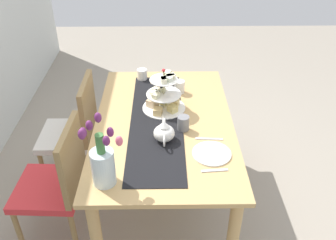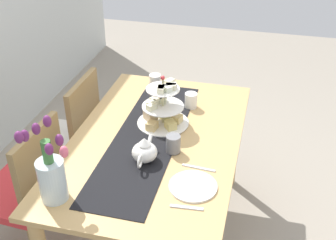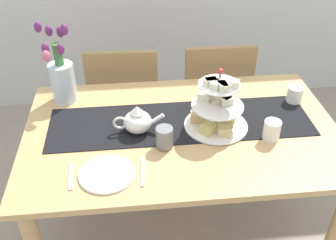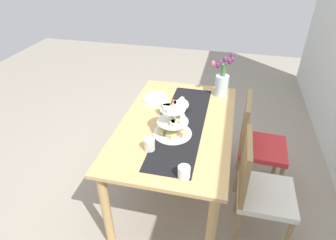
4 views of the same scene
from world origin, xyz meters
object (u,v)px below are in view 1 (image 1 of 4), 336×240
(mug_white_text, at_px, (180,87))
(knife_left, at_px, (209,139))
(chair_left, at_px, (58,181))
(teapot, at_px, (164,133))
(tulip_vase, at_px, (103,162))
(dining_table, at_px, (164,136))
(cream_jug, at_px, (142,74))
(dinner_plate_left, at_px, (212,153))
(fork_left, at_px, (215,170))
(tiered_cake_stand, at_px, (164,96))
(chair_right, at_px, (76,129))
(mug_grey, at_px, (183,123))

(mug_white_text, bearing_deg, knife_left, -164.77)
(chair_left, xyz_separation_m, teapot, (0.07, -0.68, 0.33))
(chair_left, xyz_separation_m, tulip_vase, (-0.30, -0.37, 0.41))
(dining_table, bearing_deg, chair_left, 111.82)
(dining_table, height_order, mug_white_text, mug_white_text)
(cream_jug, distance_m, knife_left, 0.92)
(dinner_plate_left, bearing_deg, chair_left, 85.76)
(fork_left, bearing_deg, cream_jug, 22.33)
(chair_left, relative_size, dinner_plate_left, 3.96)
(tiered_cake_stand, xyz_separation_m, teapot, (-0.37, -0.00, -0.04))
(chair_left, height_order, tiered_cake_stand, tiered_cake_stand)
(chair_right, bearing_deg, tiered_cake_stand, -102.12)
(cream_jug, distance_m, mug_white_text, 0.36)
(tulip_vase, xyz_separation_m, mug_grey, (0.48, -0.44, -0.09))
(fork_left, bearing_deg, chair_left, 77.32)
(dining_table, height_order, chair_left, chair_left)
(chair_left, distance_m, knife_left, 1.00)
(tiered_cake_stand, bearing_deg, chair_right, 77.88)
(fork_left, relative_size, mug_white_text, 1.58)
(tiered_cake_stand, relative_size, cream_jug, 3.58)
(dining_table, bearing_deg, mug_white_text, -16.93)
(cream_jug, bearing_deg, teapot, -168.09)
(tiered_cake_stand, bearing_deg, fork_left, -156.56)
(mug_grey, bearing_deg, chair_right, 63.60)
(cream_jug, distance_m, dinner_plate_left, 1.05)
(tiered_cake_stand, relative_size, dinner_plate_left, 1.32)
(chair_right, height_order, knife_left, chair_right)
(teapot, bearing_deg, chair_left, 95.53)
(chair_right, xyz_separation_m, mug_white_text, (0.08, -0.80, 0.32))
(mug_white_text, bearing_deg, chair_right, 95.95)
(dinner_plate_left, distance_m, mug_grey, 0.30)
(tiered_cake_stand, height_order, tulip_vase, tulip_vase)
(mug_white_text, bearing_deg, dining_table, 163.07)
(teapot, distance_m, mug_white_text, 0.61)
(knife_left, height_order, mug_white_text, mug_white_text)
(mug_white_text, bearing_deg, dinner_plate_left, -167.68)
(chair_left, distance_m, teapot, 0.76)
(chair_right, distance_m, mug_grey, 0.96)
(chair_left, height_order, teapot, teapot)
(dining_table, height_order, cream_jug, cream_jug)
(tulip_vase, bearing_deg, dinner_plate_left, -69.13)
(teapot, bearing_deg, cream_jug, 11.91)
(chair_right, bearing_deg, dinner_plate_left, -124.04)
(dining_table, bearing_deg, cream_jug, 15.81)
(tulip_vase, bearing_deg, mug_white_text, -24.35)
(knife_left, bearing_deg, fork_left, 180.00)
(dining_table, distance_m, tiered_cake_stand, 0.27)
(tiered_cake_stand, distance_m, cream_jug, 0.48)
(cream_jug, xyz_separation_m, mug_white_text, (-0.22, -0.29, 0.01))
(dining_table, relative_size, dinner_plate_left, 6.40)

